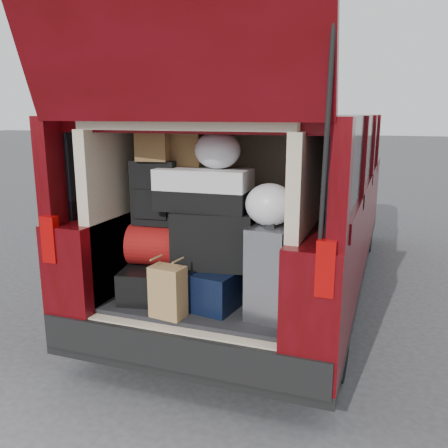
{
  "coord_description": "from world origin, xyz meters",
  "views": [
    {
      "loc": [
        1.15,
        -2.68,
        1.79
      ],
      "look_at": [
        0.12,
        0.2,
        1.08
      ],
      "focal_mm": 38.0,
      "sensor_mm": 36.0,
      "label": 1
    }
  ],
  "objects": [
    {
      "name": "grocery_sack_upper",
      "position": [
        -0.17,
        0.27,
        1.56
      ],
      "size": [
        0.23,
        0.19,
        0.23
      ],
      "primitive_type": "cube",
      "rotation": [
        0.0,
        0.0,
        0.01
      ],
      "color": "brown",
      "rests_on": "twotone_duffel"
    },
    {
      "name": "minivan",
      "position": [
        0.0,
        1.86,
        0.91
      ],
      "size": [
        1.9,
        5.35,
        2.77
      ],
      "color": "black",
      "rests_on": "ground"
    },
    {
      "name": "plastic_bag_right",
      "position": [
        0.46,
        0.06,
        1.26
      ],
      "size": [
        0.33,
        0.32,
        0.26
      ],
      "primitive_type": "ellipsoid",
      "rotation": [
        0.0,
        0.0,
        0.14
      ],
      "color": "silver",
      "rests_on": "silver_roller"
    },
    {
      "name": "ground",
      "position": [
        0.0,
        0.0,
        0.0
      ],
      "size": [
        80.0,
        80.0,
        0.0
      ],
      "primitive_type": "plane",
      "color": "#37373A",
      "rests_on": "ground"
    },
    {
      "name": "black_hardshell",
      "position": [
        -0.36,
        0.12,
        0.66
      ],
      "size": [
        0.49,
        0.61,
        0.22
      ],
      "primitive_type": "cube",
      "rotation": [
        0.0,
        0.0,
        0.19
      ],
      "color": "black",
      "rests_on": "load_floor"
    },
    {
      "name": "plastic_bag_center",
      "position": [
        0.08,
        0.17,
        1.57
      ],
      "size": [
        0.31,
        0.29,
        0.24
      ],
      "primitive_type": "ellipsoid",
      "rotation": [
        0.0,
        0.0,
        0.05
      ],
      "color": "silver",
      "rests_on": "twotone_duffel"
    },
    {
      "name": "black_soft_case",
      "position": [
        0.07,
        0.14,
        0.99
      ],
      "size": [
        0.56,
        0.39,
        0.38
      ],
      "primitive_type": "cube",
      "rotation": [
        0.0,
        0.0,
        0.16
      ],
      "color": "black",
      "rests_on": "navy_hardshell"
    },
    {
      "name": "load_floor",
      "position": [
        0.0,
        0.28,
        0.28
      ],
      "size": [
        1.24,
        1.05,
        0.55
      ],
      "primitive_type": "cube",
      "color": "black",
      "rests_on": "ground"
    },
    {
      "name": "grocery_sack_lower",
      "position": [
        -0.36,
        0.14,
        1.58
      ],
      "size": [
        0.23,
        0.2,
        0.19
      ],
      "primitive_type": "cube",
      "rotation": [
        0.0,
        0.0,
        0.14
      ],
      "color": "brown",
      "rests_on": "backpack"
    },
    {
      "name": "kraft_bag",
      "position": [
        -0.11,
        -0.19,
        0.71
      ],
      "size": [
        0.23,
        0.16,
        0.33
      ],
      "primitive_type": "cube",
      "rotation": [
        0.0,
        0.0,
        -0.13
      ],
      "color": "#997045",
      "rests_on": "load_floor"
    },
    {
      "name": "twotone_duffel",
      "position": [
        -0.01,
        0.16,
        1.31
      ],
      "size": [
        0.62,
        0.34,
        0.27
      ],
      "primitive_type": "cube",
      "rotation": [
        0.0,
        0.0,
        0.04
      ],
      "color": "silver",
      "rests_on": "black_soft_case"
    },
    {
      "name": "navy_hardshell",
      "position": [
        0.04,
        0.18,
        0.68
      ],
      "size": [
        0.56,
        0.64,
        0.25
      ],
      "primitive_type": "cube",
      "rotation": [
        0.0,
        0.0,
        -0.16
      ],
      "color": "black",
      "rests_on": "load_floor"
    },
    {
      "name": "red_duffel",
      "position": [
        -0.33,
        0.14,
        0.91
      ],
      "size": [
        0.47,
        0.34,
        0.28
      ],
      "primitive_type": "cube",
      "rotation": [
        0.0,
        0.0,
        0.15
      ],
      "color": "maroon",
      "rests_on": "black_hardshell"
    },
    {
      "name": "silver_roller",
      "position": [
        0.49,
        0.07,
        0.84
      ],
      "size": [
        0.28,
        0.41,
        0.58
      ],
      "primitive_type": "cube",
      "rotation": [
        0.0,
        0.0,
        -0.12
      ],
      "color": "silver",
      "rests_on": "load_floor"
    },
    {
      "name": "backpack",
      "position": [
        -0.37,
        0.17,
        1.27
      ],
      "size": [
        0.32,
        0.22,
        0.44
      ],
      "primitive_type": "cube",
      "rotation": [
        0.0,
        0.0,
        0.1
      ],
      "color": "black",
      "rests_on": "red_duffel"
    }
  ]
}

